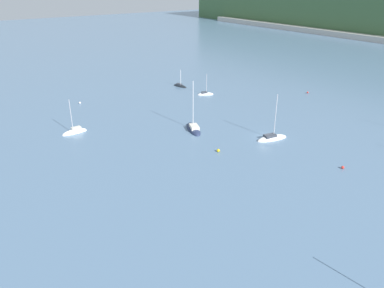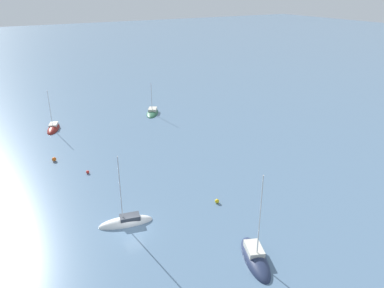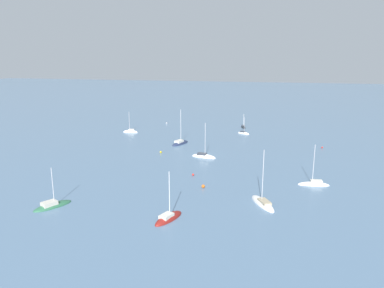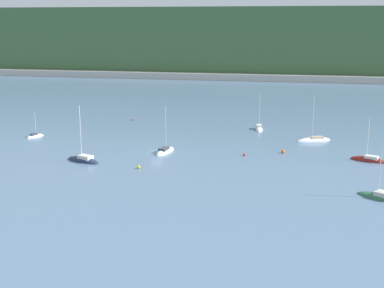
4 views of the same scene
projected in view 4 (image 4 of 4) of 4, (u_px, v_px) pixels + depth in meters
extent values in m
plane|color=slate|center=(157.00, 152.00, 117.56)|extent=(600.00, 600.00, 0.00)
cube|color=#42663D|center=(247.00, 41.00, 290.91)|extent=(459.54, 70.89, 34.83)
cube|color=#B7B2A8|center=(238.00, 77.00, 257.36)|extent=(390.61, 6.00, 3.15)
ellipsoid|color=#232D4C|center=(83.00, 161.00, 110.06)|extent=(8.67, 5.46, 1.98)
cube|color=silver|center=(85.00, 157.00, 109.49)|extent=(3.45, 2.80, 0.83)
cylinder|color=silver|center=(80.00, 132.00, 108.91)|extent=(0.14, 0.14, 11.03)
ellipsoid|color=white|center=(259.00, 130.00, 141.91)|extent=(2.51, 7.30, 1.60)
cube|color=silver|center=(259.00, 126.00, 142.28)|extent=(1.54, 2.69, 0.81)
cylinder|color=silver|center=(259.00, 111.00, 140.42)|extent=(0.14, 0.14, 9.22)
ellipsoid|color=#2D6647|center=(380.00, 198.00, 87.31)|extent=(8.25, 6.55, 1.38)
cube|color=beige|center=(384.00, 194.00, 86.71)|extent=(3.47, 3.18, 0.82)
cylinder|color=silver|center=(380.00, 173.00, 86.63)|extent=(0.14, 0.14, 7.60)
ellipsoid|color=white|center=(165.00, 152.00, 117.52)|extent=(3.71, 7.75, 1.97)
cube|color=#333842|center=(164.00, 149.00, 116.79)|extent=(2.06, 2.95, 0.67)
cylinder|color=silver|center=(166.00, 128.00, 116.64)|extent=(0.14, 0.14, 9.70)
ellipsoid|color=maroon|center=(368.00, 161.00, 110.32)|extent=(7.82, 4.95, 1.89)
cube|color=silver|center=(371.00, 157.00, 109.81)|extent=(3.11, 2.53, 0.66)
cylinder|color=silver|center=(368.00, 138.00, 109.44)|extent=(0.14, 0.14, 8.58)
ellipsoid|color=white|center=(35.00, 137.00, 132.90)|extent=(3.36, 4.99, 1.54)
cube|color=#333842|center=(34.00, 135.00, 132.43)|extent=(1.63, 2.00, 0.57)
cylinder|color=#B2B2B7|center=(35.00, 124.00, 132.32)|extent=(0.14, 0.14, 5.93)
ellipsoid|color=white|center=(314.00, 141.00, 128.45)|extent=(9.00, 6.34, 2.00)
cube|color=tan|center=(316.00, 138.00, 128.47)|extent=(3.62, 2.98, 0.55)
cylinder|color=silver|center=(313.00, 117.00, 126.99)|extent=(0.14, 0.14, 10.74)
sphere|color=red|center=(244.00, 155.00, 114.50)|extent=(0.57, 0.57, 0.57)
sphere|color=red|center=(133.00, 120.00, 154.90)|extent=(0.53, 0.53, 0.53)
sphere|color=orange|center=(283.00, 151.00, 116.77)|extent=(0.80, 0.80, 0.80)
sphere|color=yellow|center=(139.00, 167.00, 104.64)|extent=(0.64, 0.64, 0.64)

